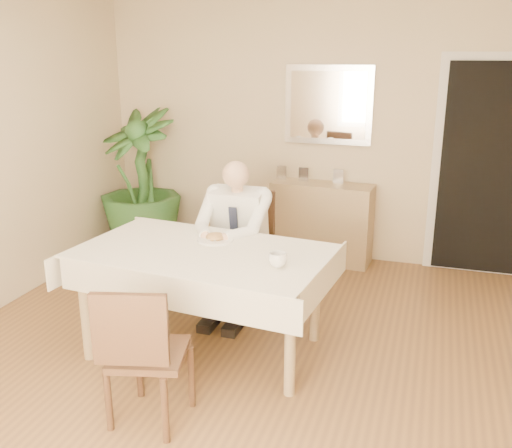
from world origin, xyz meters
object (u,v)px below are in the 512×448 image
(dining_table, at_px, (203,262))
(coffee_mug, at_px, (278,260))
(chair_near, at_px, (142,350))
(potted_palm, at_px, (140,182))
(seated_man, at_px, (232,233))
(sideboard, at_px, (321,222))
(chair_far, at_px, (245,241))

(dining_table, xyz_separation_m, coffee_mug, (0.57, -0.15, 0.13))
(chair_near, bearing_deg, potted_palm, 104.60)
(seated_man, bearing_deg, sideboard, 73.85)
(potted_palm, bearing_deg, seated_man, -38.79)
(seated_man, bearing_deg, potted_palm, 141.21)
(chair_far, bearing_deg, chair_near, -91.57)
(chair_near, height_order, seated_man, seated_man)
(coffee_mug, relative_size, potted_palm, 0.08)
(chair_near, relative_size, potted_palm, 0.57)
(dining_table, height_order, coffee_mug, coffee_mug)
(chair_far, distance_m, seated_man, 0.33)
(dining_table, height_order, sideboard, sideboard)
(chair_far, relative_size, chair_near, 1.10)
(dining_table, bearing_deg, seated_man, 95.99)
(sideboard, xyz_separation_m, potted_palm, (-1.86, -0.29, 0.35))
(chair_far, relative_size, seated_man, 0.76)
(chair_near, relative_size, sideboard, 0.86)
(chair_far, height_order, chair_near, chair_far)
(seated_man, relative_size, sideboard, 1.24)
(seated_man, bearing_deg, coffee_mug, -52.17)
(seated_man, height_order, sideboard, seated_man)
(dining_table, height_order, seated_man, seated_man)
(seated_man, xyz_separation_m, coffee_mug, (0.57, -0.74, 0.11))
(dining_table, bearing_deg, chair_near, -82.92)
(chair_far, bearing_deg, seated_man, -92.12)
(dining_table, distance_m, seated_man, 0.59)
(chair_far, height_order, potted_palm, potted_palm)
(coffee_mug, bearing_deg, dining_table, 165.72)
(coffee_mug, bearing_deg, chair_near, -125.75)
(coffee_mug, xyz_separation_m, sideboard, (-0.15, 2.19, -0.40))
(seated_man, distance_m, sideboard, 1.54)
(dining_table, bearing_deg, chair_far, 95.99)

